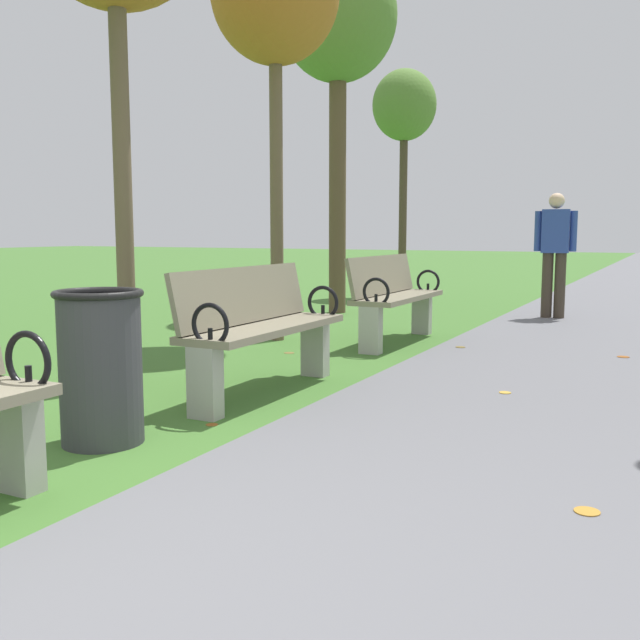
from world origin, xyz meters
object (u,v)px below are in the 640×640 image
tree_5 (404,109)px  tree_4 (338,23)px  park_bench_2 (260,326)px  trash_bin (101,366)px  pedestrian_walking (555,248)px  park_bench_3 (394,296)px

tree_5 → tree_4: bearing=-87.5°
park_bench_2 → trash_bin: (-0.15, -1.41, -0.06)m
park_bench_2 → pedestrian_walking: (1.15, 5.46, 0.44)m
pedestrian_walking → trash_bin: bearing=-100.7°
park_bench_2 → trash_bin: bearing=-95.9°
park_bench_2 → trash_bin: 1.42m
pedestrian_walking → tree_5: bearing=141.1°
park_bench_2 → park_bench_3: 2.64m
park_bench_3 → tree_4: tree_4 is taller
park_bench_3 → pedestrian_walking: size_ratio=0.99×
tree_5 → pedestrian_walking: 4.50m
park_bench_2 → tree_4: size_ratio=0.32×
park_bench_2 → pedestrian_walking: size_ratio=0.99×
park_bench_2 → tree_4: bearing=109.3°
park_bench_2 → tree_4: 6.23m
park_bench_3 → trash_bin: bearing=-92.1°
park_bench_3 → park_bench_2: bearing=-90.0°
tree_4 → pedestrian_walking: 4.21m
park_bench_2 → tree_5: tree_5 is taller
pedestrian_walking → park_bench_3: bearing=-112.2°
pedestrian_walking → trash_bin: (-1.30, -6.87, -0.50)m
tree_5 → pedestrian_walking: size_ratio=2.44×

